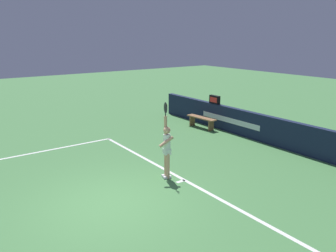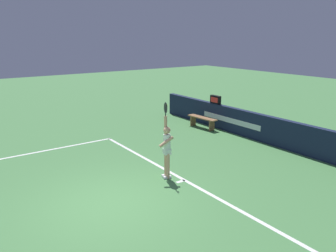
{
  "view_description": "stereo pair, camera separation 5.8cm",
  "coord_description": "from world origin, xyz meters",
  "px_view_note": "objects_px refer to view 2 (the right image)",
  "views": [
    {
      "loc": [
        7.31,
        -3.38,
        4.22
      ],
      "look_at": [
        -0.3,
        2.09,
        1.69
      ],
      "focal_mm": 35.94,
      "sensor_mm": 36.0,
      "label": 1
    },
    {
      "loc": [
        7.34,
        -3.33,
        4.22
      ],
      "look_at": [
        -0.3,
        2.09,
        1.69
      ],
      "focal_mm": 35.94,
      "sensor_mm": 36.0,
      "label": 2
    }
  ],
  "objects_px": {
    "speed_display": "(215,100)",
    "tennis_ball": "(166,105)",
    "courtside_bench_near": "(202,120)",
    "tennis_player": "(167,148)"
  },
  "relations": [
    {
      "from": "tennis_ball",
      "to": "courtside_bench_near",
      "type": "xyz_separation_m",
      "value": [
        -3.64,
        4.61,
        -1.85
      ]
    },
    {
      "from": "speed_display",
      "to": "tennis_player",
      "type": "xyz_separation_m",
      "value": [
        3.56,
        -5.31,
        -0.35
      ]
    },
    {
      "from": "tennis_ball",
      "to": "tennis_player",
      "type": "bearing_deg",
      "value": -29.96
    },
    {
      "from": "speed_display",
      "to": "tennis_ball",
      "type": "distance_m",
      "value": 6.38
    },
    {
      "from": "tennis_ball",
      "to": "courtside_bench_near",
      "type": "relative_size",
      "value": 0.04
    },
    {
      "from": "speed_display",
      "to": "courtside_bench_near",
      "type": "xyz_separation_m",
      "value": [
        -0.15,
        -0.65,
        -0.91
      ]
    },
    {
      "from": "tennis_ball",
      "to": "speed_display",
      "type": "bearing_deg",
      "value": 123.49
    },
    {
      "from": "speed_display",
      "to": "courtside_bench_near",
      "type": "distance_m",
      "value": 1.13
    },
    {
      "from": "speed_display",
      "to": "courtside_bench_near",
      "type": "bearing_deg",
      "value": -103.25
    },
    {
      "from": "tennis_player",
      "to": "tennis_ball",
      "type": "bearing_deg",
      "value": 150.04
    }
  ]
}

